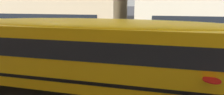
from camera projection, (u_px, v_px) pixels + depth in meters
name	position (u px, v px, depth m)	size (l,w,h in m)	color
ground_plane	(168.00, 79.00, 8.53)	(400.00, 400.00, 0.00)	#38383D
sidewalk_far	(160.00, 45.00, 15.43)	(120.00, 3.00, 0.01)	gray
lane_centreline	(168.00, 79.00, 8.53)	(110.00, 0.16, 0.01)	silver
school_bus	(104.00, 51.00, 6.82)	(13.58, 3.25, 3.03)	yellow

